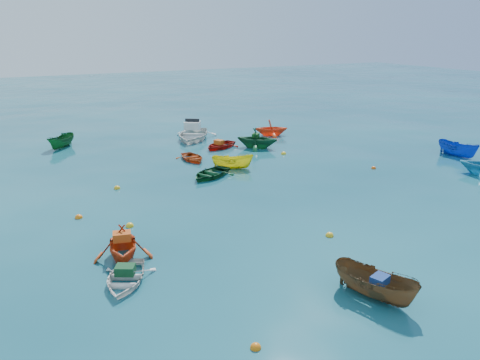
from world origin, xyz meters
name	(u,v)px	position (x,y,z in m)	size (l,w,h in m)	color
ground	(287,216)	(0.00, 0.00, 0.00)	(160.00, 160.00, 0.00)	#0A3C4C
dinghy_white_near	(126,282)	(-8.47, -2.54, 0.00)	(1.92, 2.69, 0.56)	silver
sampan_brown_mid	(374,298)	(-1.29, -7.35, 0.00)	(1.15, 3.05, 1.18)	brown
dinghy_orange_w	(124,257)	(-8.06, -0.59, 0.00)	(2.34, 2.72, 1.43)	#CA3D13
sampan_yellow_mid	(233,168)	(1.24, 8.47, 0.00)	(1.01, 2.69, 1.04)	gold
dinghy_green_e	(210,177)	(-0.75, 7.50, 0.00)	(2.16, 3.01, 0.63)	#0F4120
dinghy_green_n	(257,148)	(5.33, 12.57, 0.00)	(2.65, 3.07, 1.62)	#12512A
dinghy_red_ne	(220,148)	(2.82, 13.82, 0.00)	(2.10, 2.93, 0.61)	#9D140D
sampan_blue_far	(457,156)	(16.76, 3.95, 0.00)	(1.16, 3.08, 1.19)	#0D35AC
dinghy_red_far	(192,160)	(-0.32, 11.53, 0.00)	(1.86, 2.59, 0.54)	#AD380E
dinghy_orange_far	(271,135)	(8.50, 15.78, 0.00)	(2.36, 2.74, 1.44)	#F54517
sampan_green_far	(62,148)	(-7.80, 19.35, 0.00)	(1.09, 2.90, 1.12)	#135122
motorboat_white	(193,139)	(2.07, 17.43, 0.00)	(3.46, 4.83, 1.60)	silver
tarp_green_a	(125,270)	(-8.42, -2.45, 0.44)	(0.67, 0.51, 0.33)	#104220
tarp_blue_a	(380,280)	(-1.24, -7.49, 0.74)	(0.60, 0.45, 0.29)	navy
tarp_orange_a	(122,236)	(-8.04, -0.54, 0.88)	(0.69, 0.52, 0.33)	#CA4D14
tarp_green_b	(256,135)	(5.26, 12.64, 0.95)	(0.60, 0.45, 0.29)	#104314
tarp_orange_b	(219,142)	(2.73, 13.77, 0.47)	(0.66, 0.50, 0.32)	#C65214
buoy_or_a	(256,348)	(-6.10, -7.82, 0.00)	(0.32, 0.32, 0.32)	orange
buoy_ye_a	(330,236)	(0.41, -2.73, 0.00)	(0.36, 0.36, 0.36)	gold
buoy_ye_b	(130,226)	(-7.07, 2.29, 0.00)	(0.37, 0.37, 0.37)	gold
buoy_or_c	(79,218)	(-8.97, 4.40, 0.00)	(0.36, 0.36, 0.36)	orange
buoy_ye_c	(245,161)	(2.83, 9.78, 0.00)	(0.33, 0.33, 0.33)	gold
buoy_or_d	(374,169)	(9.33, 4.27, 0.00)	(0.31, 0.31, 0.31)	#DC520B
buoy_ye_d	(117,189)	(-6.34, 7.86, 0.00)	(0.36, 0.36, 0.36)	gold
buoy_or_e	(263,143)	(6.59, 13.82, 0.00)	(0.32, 0.32, 0.32)	orange
buoy_ye_e	(284,154)	(6.12, 10.03, 0.00)	(0.37, 0.37, 0.37)	yellow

